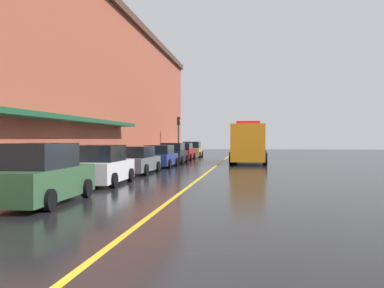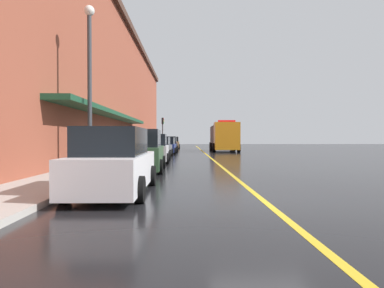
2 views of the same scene
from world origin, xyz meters
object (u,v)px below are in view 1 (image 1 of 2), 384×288
at_px(parked_car_2, 102,166).
at_px(parked_car_5, 173,154).
at_px(parked_car_7, 192,150).
at_px(parking_meter_2, 173,148).
at_px(parked_car_6, 183,152).
at_px(parked_car_1, 42,176).
at_px(parking_meter_0, 171,149).
at_px(parking_meter_1, 178,148).
at_px(utility_truck, 249,144).
at_px(traffic_light_near, 179,129).
at_px(parked_car_3, 137,161).
at_px(parked_car_4, 160,157).

height_order(parked_car_2, parked_car_5, parked_car_2).
bearing_deg(parked_car_7, parking_meter_2, 159.14).
distance_m(parked_car_2, parked_car_6, 23.25).
relative_size(parked_car_1, parked_car_6, 0.99).
bearing_deg(parking_meter_0, parking_meter_1, 90.00).
distance_m(utility_truck, traffic_light_near, 12.57).
bearing_deg(parked_car_2, utility_truck, -20.28).
bearing_deg(parking_meter_0, parked_car_2, -86.79).
relative_size(parked_car_2, traffic_light_near, 1.03).
height_order(parked_car_3, parked_car_4, parked_car_3).
xyz_separation_m(parked_car_7, parking_meter_2, (-1.44, -3.95, 0.25)).
bearing_deg(parked_car_3, parked_car_7, 0.58).
distance_m(parked_car_6, parking_meter_0, 1.79).
bearing_deg(utility_truck, parked_car_7, -148.68).
distance_m(parking_meter_2, traffic_light_near, 3.63).
relative_size(parked_car_6, parking_meter_2, 3.70).
bearing_deg(traffic_light_near, parked_car_2, -87.36).
height_order(parking_meter_2, traffic_light_near, traffic_light_near).
distance_m(utility_truck, parking_meter_0, 9.76).
height_order(parked_car_2, traffic_light_near, traffic_light_near).
bearing_deg(parked_car_2, traffic_light_near, 1.48).
bearing_deg(parked_car_3, parking_meter_0, 5.03).
bearing_deg(parking_meter_2, parked_car_1, -87.32).
bearing_deg(parked_car_4, parking_meter_0, 7.60).
relative_size(utility_truck, traffic_light_near, 2.22).
distance_m(parked_car_7, parking_meter_0, 5.15).
bearing_deg(parked_car_4, parked_car_5, 0.31).
bearing_deg(parked_car_5, parking_meter_1, 7.41).
distance_m(parked_car_1, parked_car_2, 5.76).
height_order(parked_car_2, parking_meter_2, parked_car_2).
distance_m(parked_car_1, parked_car_7, 35.08).
xyz_separation_m(parked_car_1, parking_meter_0, (-1.45, 30.13, 0.17)).
bearing_deg(utility_truck, traffic_light_near, -140.90).
relative_size(parked_car_1, parked_car_5, 1.16).
bearing_deg(parked_car_5, parked_car_2, 179.52).
xyz_separation_m(parked_car_5, traffic_light_near, (-1.43, 11.21, 2.35)).
relative_size(parked_car_2, parked_car_6, 0.90).
bearing_deg(parked_car_1, parked_car_2, -0.59).
xyz_separation_m(parked_car_7, traffic_light_near, (-1.38, -0.99, 2.34)).
distance_m(parked_car_2, traffic_light_near, 28.46).
height_order(parked_car_7, parking_meter_1, parked_car_7).
bearing_deg(parked_car_4, parked_car_1, -178.99).
relative_size(parking_meter_0, parking_meter_1, 1.00).
distance_m(parked_car_3, parking_meter_0, 18.17).
relative_size(parking_meter_0, parking_meter_2, 1.00).
distance_m(parking_meter_0, traffic_light_near, 4.48).
xyz_separation_m(parked_car_2, parked_car_6, (-0.00, 23.25, -0.05)).
height_order(parked_car_2, parked_car_6, parked_car_2).
xyz_separation_m(parked_car_4, parking_meter_2, (-1.43, 13.26, 0.30)).
xyz_separation_m(parked_car_2, traffic_light_near, (-1.30, 28.33, 2.33)).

